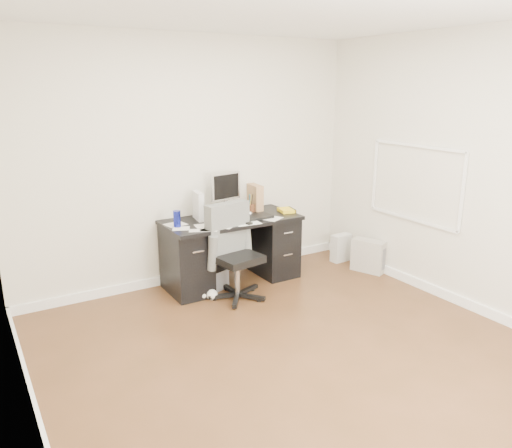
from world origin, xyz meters
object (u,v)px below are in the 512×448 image
Objects in this scene: lcd_monitor at (225,193)px; office_chair at (237,253)px; desk at (232,248)px; pc_tower at (368,256)px; wicker_basket at (190,271)px; keyboard at (251,218)px.

lcd_monitor is 0.49× the size of office_chair.
desk is 1.67m from pc_tower.
lcd_monitor is 0.96m from wicker_basket.
lcd_monitor is 0.82m from office_chair.
keyboard is at bearing -43.93° from desk.
pc_tower is (1.40, -0.39, -0.57)m from keyboard.
keyboard reaches higher than wicker_basket.
keyboard reaches higher than pc_tower.
keyboard is 1.56m from pc_tower.
wicker_basket is at bearing 140.24° from pc_tower.
lcd_monitor reaches higher than pc_tower.
lcd_monitor is at bearing 109.07° from keyboard.
office_chair reaches higher than wicker_basket.
office_chair is at bearing -111.17° from desk.
wicker_basket is (-0.31, 0.53, -0.31)m from office_chair.
lcd_monitor reaches higher than office_chair.
wicker_basket is at bearing 111.43° from office_chair.
keyboard is 1.31× the size of wicker_basket.
lcd_monitor is 1.88m from pc_tower.
lcd_monitor is 1.26× the size of pc_tower.
lcd_monitor reaches higher than desk.
office_chair reaches higher than pc_tower.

